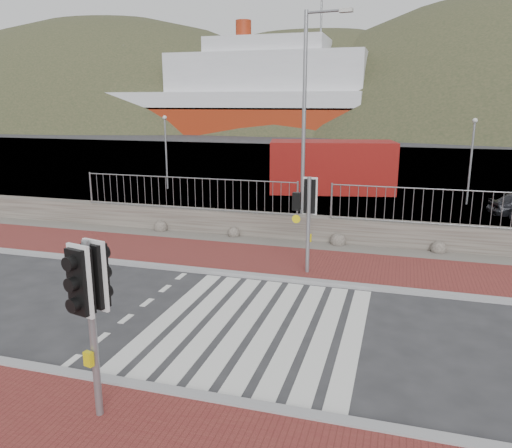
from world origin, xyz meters
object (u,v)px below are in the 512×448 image
(streetlight, at_px, (308,114))
(shipping_container, at_px, (332,167))
(traffic_signal_near, at_px, (90,294))
(ferry, at_px, (228,98))
(traffic_signal_far, at_px, (307,205))

(streetlight, xyz_separation_m, shipping_container, (-0.37, 9.48, -3.06))
(traffic_signal_near, height_order, shipping_container, traffic_signal_near)
(ferry, distance_m, streetlight, 64.52)
(ferry, bearing_deg, traffic_signal_far, -68.69)
(traffic_signal_near, bearing_deg, streetlight, 99.17)
(traffic_signal_far, xyz_separation_m, streetlight, (-0.88, 4.39, 2.39))
(traffic_signal_near, bearing_deg, shipping_container, 102.19)
(traffic_signal_far, bearing_deg, ferry, -66.21)
(ferry, xyz_separation_m, traffic_signal_far, (25.05, -64.20, -3.30))
(streetlight, bearing_deg, traffic_signal_near, -86.54)
(traffic_signal_near, distance_m, streetlight, 12.25)
(shipping_container, bearing_deg, traffic_signal_far, -96.90)
(streetlight, bearing_deg, traffic_signal_far, -70.67)
(ferry, xyz_separation_m, traffic_signal_near, (23.21, -71.80, -3.26))
(traffic_signal_far, bearing_deg, traffic_signal_near, 78.90)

